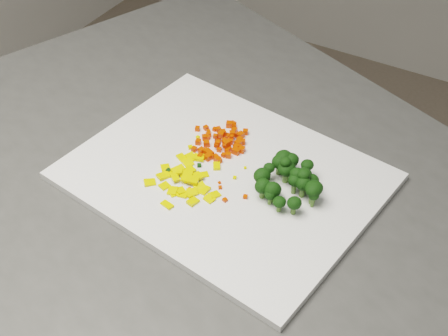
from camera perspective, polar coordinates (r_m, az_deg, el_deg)
The scene contains 140 objects.
cutting_board at distance 0.89m, azimuth -0.00°, elevation -0.74°, with size 0.42×0.32×0.01m, color white.
carrot_pile at distance 0.93m, azimuth -0.31°, elevation 2.96°, with size 0.09×0.09×0.03m, color #EE2C02, non-canonical shape.
pepper_pile at distance 0.87m, azimuth -3.55°, elevation -0.85°, with size 0.11×0.11×0.01m, color yellow, non-canonical shape.
broccoli_pile at distance 0.85m, azimuth 6.50°, elevation -0.76°, with size 0.11×0.11×0.05m, color black, non-canonical shape.
carrot_cube_0 at distance 0.90m, azimuth -0.63°, elevation 0.82°, with size 0.01×0.01×0.01m, color #EE2C02.
carrot_cube_1 at distance 0.92m, azimuth 0.05°, elevation 2.07°, with size 0.01×0.01×0.01m, color #EE2C02.
carrot_cube_2 at distance 0.93m, azimuth 0.03°, elevation 2.55°, with size 0.01×0.01×0.01m, color #EE2C02.
carrot_cube_3 at distance 0.90m, azimuth -0.46°, elevation 0.72°, with size 0.01×0.01×0.01m, color #EE2C02.
carrot_cube_4 at distance 0.97m, azimuth 0.89°, elevation 3.87°, with size 0.01×0.01×0.01m, color #EE2C02.
carrot_cube_5 at distance 0.93m, azimuth -1.61°, elevation 2.25°, with size 0.01×0.01×0.01m, color #EE2C02.
carrot_cube_6 at distance 0.94m, azimuth -1.79°, elevation 2.82°, with size 0.01×0.01×0.01m, color #EE2C02.
carrot_cube_7 at distance 0.93m, azimuth -1.63°, elevation 2.26°, with size 0.01×0.01×0.01m, color #EE2C02.
carrot_cube_8 at distance 0.96m, azimuth -0.86°, elevation 3.57°, with size 0.01×0.01×0.01m, color #EE2C02.
carrot_cube_9 at distance 0.95m, azimuth 1.33°, elevation 3.02°, with size 0.01×0.01×0.01m, color #EE2C02.
carrot_cube_10 at distance 0.94m, azimuth 1.46°, elevation 2.59°, with size 0.01×0.01×0.01m, color #EE2C02.
carrot_cube_11 at distance 0.93m, azimuth 1.32°, elevation 1.97°, with size 0.01×0.01×0.01m, color #EE2C02.
carrot_cube_12 at distance 0.94m, azimuth 0.76°, elevation 3.16°, with size 0.01×0.01×0.01m, color #EE2C02.
carrot_cube_13 at distance 0.91m, azimuth -1.25°, elevation 1.28°, with size 0.01×0.01×0.01m, color #EE2C02.
carrot_cube_14 at distance 0.91m, azimuth -0.05°, elevation 1.19°, with size 0.01×0.01×0.01m, color #EE2C02.
carrot_cube_15 at distance 0.92m, azimuth -1.58°, elevation 1.51°, with size 0.01×0.01×0.01m, color #EE2C02.
carrot_cube_16 at distance 0.92m, azimuth -0.56°, elevation 2.30°, with size 0.01×0.01×0.01m, color #EE2C02.
carrot_cube_17 at distance 0.94m, azimuth -0.09°, elevation 3.27°, with size 0.01×0.01×0.01m, color #EE2C02.
carrot_cube_18 at distance 0.92m, azimuth -0.44°, elevation 1.69°, with size 0.01×0.01×0.01m, color #EE2C02.
carrot_cube_19 at distance 0.96m, azimuth -0.52°, elevation 3.55°, with size 0.01×0.01×0.01m, color #EE2C02.
carrot_cube_20 at distance 0.94m, azimuth 0.22°, elevation 2.90°, with size 0.01×0.01×0.01m, color #EE2C02.
carrot_cube_21 at distance 0.91m, azimuth -2.19°, elevation 1.11°, with size 0.01×0.01×0.01m, color #EE2C02.
carrot_cube_22 at distance 0.91m, azimuth -1.49°, elevation 1.00°, with size 0.01×0.01×0.01m, color #EE2C02.
carrot_cube_23 at distance 0.92m, azimuth 0.42°, elevation 1.74°, with size 0.01×0.01×0.01m, color #EE2C02.
carrot_cube_24 at distance 0.93m, azimuth -0.28°, elevation 3.06°, with size 0.01×0.01×0.01m, color #EE2C02.
carrot_cube_25 at distance 0.91m, azimuth 0.40°, elevation 1.18°, with size 0.01×0.01×0.01m, color #EE2C02.
carrot_cube_26 at distance 0.93m, azimuth 1.17°, elevation 1.94°, with size 0.01×0.01×0.01m, color #EE2C02.
carrot_cube_27 at distance 0.92m, azimuth 1.19°, elevation 1.53°, with size 0.01×0.01×0.01m, color #EE2C02.
carrot_cube_28 at distance 0.93m, azimuth -0.81°, elevation 2.93°, with size 0.01×0.01×0.01m, color #EE2C02.
carrot_cube_29 at distance 0.92m, azimuth -0.70°, elevation 2.14°, with size 0.01×0.01×0.01m, color #EE2C02.
carrot_cube_30 at distance 0.94m, azimuth 0.58°, elevation 2.47°, with size 0.01×0.01×0.01m, color #EE2C02.
carrot_cube_31 at distance 0.97m, azimuth 0.83°, elevation 4.03°, with size 0.01×0.01×0.01m, color #EE2C02.
carrot_cube_32 at distance 0.92m, azimuth 0.27°, elevation 1.59°, with size 0.01×0.01×0.01m, color #EE2C02.
carrot_cube_33 at distance 0.92m, azimuth 1.05°, elevation 1.59°, with size 0.01×0.01×0.01m, color #EE2C02.
carrot_cube_34 at distance 0.92m, azimuth -2.08°, elevation 1.60°, with size 0.01×0.01×0.01m, color #EE2C02.
carrot_cube_35 at distance 0.96m, azimuth -2.44°, elevation 3.61°, with size 0.01×0.01×0.01m, color #EE2C02.
carrot_cube_36 at distance 0.94m, azimuth -1.51°, elevation 2.79°, with size 0.01×0.01×0.01m, color #EE2C02.
carrot_cube_37 at distance 0.94m, azimuth -1.64°, elevation 2.78°, with size 0.01×0.01×0.01m, color #EE2C02.
carrot_cube_38 at distance 0.96m, azimuth -1.43°, elevation 3.34°, with size 0.01×0.01×0.01m, color #EE2C02.
carrot_cube_39 at distance 0.92m, azimuth 0.11°, elevation 2.41°, with size 0.01×0.01×0.01m, color #EE2C02.
carrot_cube_40 at distance 0.94m, azimuth -2.38°, elevation 2.39°, with size 0.01×0.01×0.01m, color #EE2C02.
carrot_cube_41 at distance 0.92m, azimuth 1.63°, elevation 1.69°, with size 0.01×0.01×0.01m, color #EE2C02.
carrot_cube_42 at distance 0.96m, azimuth -1.66°, elevation 3.69°, with size 0.01×0.01×0.01m, color #EE2C02.
carrot_cube_43 at distance 0.95m, azimuth 1.54°, elevation 3.03°, with size 0.01×0.01×0.01m, color #EE2C02.
carrot_cube_44 at distance 0.93m, azimuth 0.33°, elevation 1.94°, with size 0.01×0.01×0.01m, color #EE2C02.
carrot_cube_45 at distance 0.91m, azimuth -1.23°, elevation 1.07°, with size 0.01×0.01×0.01m, color #EE2C02.
carrot_cube_46 at distance 0.92m, azimuth 0.21°, elevation 2.26°, with size 0.01×0.01×0.01m, color #EE2C02.
carrot_cube_47 at distance 0.93m, azimuth 1.73°, elevation 2.40°, with size 0.01×0.01×0.01m, color #EE2C02.
carrot_cube_48 at distance 0.93m, azimuth 1.30°, elevation 2.25°, with size 0.01×0.01×0.01m, color #EE2C02.
carrot_cube_49 at distance 0.92m, azimuth -2.74°, elevation 1.73°, with size 0.01×0.01×0.01m, color #EE2C02.
carrot_cube_50 at distance 0.92m, azimuth 1.47°, elevation 1.71°, with size 0.01×0.01×0.01m, color #EE2C02.
carrot_cube_51 at distance 0.96m, azimuth 0.96°, elevation 3.47°, with size 0.01×0.01×0.01m, color #EE2C02.
carrot_cube_52 at distance 0.97m, azimuth 0.48°, elevation 4.01°, with size 0.01×0.01×0.01m, color #EE2C02.
carrot_cube_53 at distance 0.94m, azimuth -0.57°, elevation 2.61°, with size 0.01×0.01×0.01m, color #EE2C02.
carrot_cube_54 at distance 0.95m, azimuth 1.98°, elevation 3.32°, with size 0.01×0.01×0.01m, color #EE2C02.
carrot_cube_55 at distance 0.95m, azimuth -1.42°, elevation 3.06°, with size 0.01×0.01×0.01m, color #EE2C02.
carrot_cube_56 at distance 0.91m, azimuth -0.77°, elevation 1.07°, with size 0.01×0.01×0.01m, color #EE2C02.
carrot_cube_57 at distance 0.94m, azimuth 0.70°, elevation 2.87°, with size 0.01×0.01×0.01m, color #EE2C02.
pepper_chunk_0 at distance 0.84m, azimuth -2.86°, elevation -3.08°, with size 0.01×0.02×0.00m, color yellow.
pepper_chunk_1 at distance 0.86m, azimuth -4.64°, elevation -2.29°, with size 0.01×0.01×0.00m, color yellow.
pepper_chunk_2 at distance 0.88m, azimuth -4.10°, elevation -0.25°, with size 0.01×0.01×0.00m, color yellow.
pepper_chunk_3 at distance 0.89m, azimuth -4.23°, elevation -0.12°, with size 0.02×0.01×0.00m, color yellow.
pepper_chunk_4 at distance 0.86m, azimuth -3.99°, elevation -2.10°, with size 0.01×0.01×0.00m, color yellow.
pepper_chunk_5 at distance 0.89m, azimuth -4.85°, elevation -0.61°, with size 0.01×0.01×0.00m, color yellow.
pepper_chunk_6 at distance 0.89m, azimuth -4.23°, elevation -0.20°, with size 0.01×0.01×0.00m, color yellow.
pepper_chunk_7 at distance 0.87m, azimuth -5.45°, elevation -1.63°, with size 0.01×0.01×0.00m, color yellow.
pepper_chunk_8 at distance 0.91m, azimuth -3.09°, elevation 1.08°, with size 0.01×0.01×0.00m, color yellow.
pepper_chunk_9 at distance 0.86m, azimuth -3.07°, elevation -2.36°, with size 0.01×0.01×0.00m, color yellow.
pepper_chunk_10 at distance 0.89m, azimuth -3.19°, elevation -0.23°, with size 0.02×0.01×0.00m, color yellow.
pepper_chunk_11 at distance 0.88m, azimuth -2.56°, elevation -0.81°, with size 0.02×0.02×0.00m, color yellow.
pepper_chunk_12 at distance 0.89m, azimuth -5.12°, elevation -0.37°, with size 0.01×0.01×0.00m, color yellow.
pepper_chunk_13 at distance 0.84m, azimuth -5.23°, elevation -3.36°, with size 0.02×0.01×0.00m, color yellow.
pepper_chunk_14 at distance 0.86m, azimuth -2.14°, elevation -1.84°, with size 0.02×0.02×0.00m, color yellow.
pepper_chunk_15 at distance 0.86m, azimuth -3.78°, elevation -2.46°, with size 0.01×0.01×0.00m, color yellow.
pepper_chunk_16 at distance 0.90m, azimuth -0.68°, elevation 0.17°, with size 0.01×0.01×0.00m, color yellow.
pepper_chunk_17 at distance 0.85m, azimuth -0.88°, elevation -2.47°, with size 0.02×0.01×0.00m, color yellow.
pepper_chunk_18 at distance 0.91m, azimuth -3.89°, elevation 0.95°, with size 0.02×0.01×0.00m, color yellow.
pepper_chunk_19 at distance 0.88m, azimuth -3.41°, elevation -0.92°, with size 0.02×0.02×0.00m, color yellow.
pepper_chunk_20 at distance 0.90m, azimuth -3.30°, elevation 0.46°, with size 0.01×0.01×0.00m, color yellow.
pepper_chunk_21 at distance 0.86m, azimuth -2.95°, elevation -2.21°, with size 0.01×0.02×0.00m, color yellow.
pepper_chunk_22 at distance 0.90m, azimuth -5.38°, elevation 0.04°, with size 0.01×0.01×0.00m, color yellow.
pepper_chunk_23 at distance 0.86m, azimuth -1.93°, elevation -1.99°, with size 0.02×0.02×0.00m, color yellow.
pepper_chunk_24 at distance 0.87m, azimuth -3.44°, elevation -0.83°, with size 0.02×0.01×0.00m, color yellow.
pepper_chunk_25 at distance 0.89m, azimuth -3.17°, elevation -0.54°, with size 0.02×0.02×0.00m, color yellow.
pepper_chunk_26 at distance 0.85m, azimuth -1.35°, elevation -2.84°, with size 0.01×0.01×0.00m, color yellow.
pepper_chunk_27 at distance 0.86m, azimuth -4.72°, elevation -2.11°, with size 0.01×0.01×0.00m, color yellow.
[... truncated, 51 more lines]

